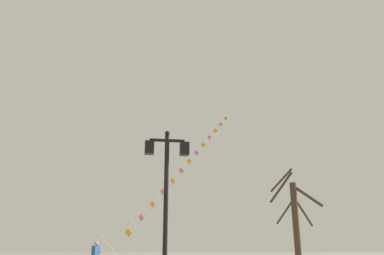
# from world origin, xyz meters

# --- Properties ---
(twin_lantern_lamp_post) EXTENTS (1.37, 0.28, 4.90)m
(twin_lantern_lamp_post) POSITION_xyz_m (1.50, 9.50, 3.39)
(twin_lantern_lamp_post) COLOR black
(twin_lantern_lamp_post) RESTS_ON ground_plane
(kite_train) EXTENTS (10.86, 13.34, 14.16)m
(kite_train) POSITION_xyz_m (4.40, 27.60, 7.59)
(kite_train) COLOR brown
(kite_train) RESTS_ON ground_plane
(bare_tree) EXTENTS (1.79, 1.04, 4.14)m
(bare_tree) POSITION_xyz_m (6.14, 10.98, 2.06)
(bare_tree) COLOR #423323
(bare_tree) RESTS_ON ground_plane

